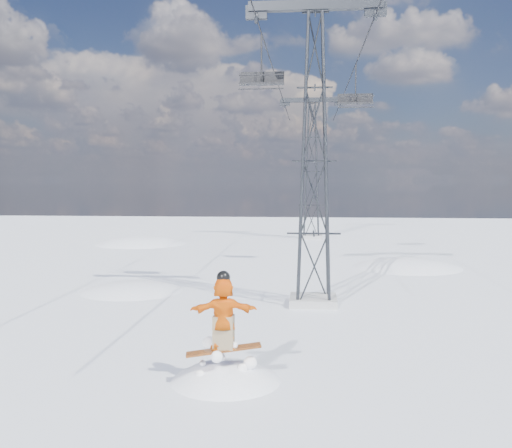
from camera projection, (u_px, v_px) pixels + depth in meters
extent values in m
plane|color=white|center=(283.00, 374.00, 14.11)|extent=(120.00, 120.00, 0.00)
sphere|color=white|center=(403.00, 434.00, 32.15)|extent=(20.00, 20.00, 20.00)
sphere|color=white|center=(143.00, 378.00, 43.82)|extent=(22.00, 22.00, 22.00)
cube|color=#999999|center=(313.00, 301.00, 21.97)|extent=(1.80, 1.80, 0.30)
cube|color=#272A2E|center=(316.00, 5.00, 21.12)|extent=(5.00, 0.35, 0.35)
cube|color=#272A2E|center=(256.00, 13.00, 21.34)|extent=(0.80, 0.25, 0.50)
cube|color=#272A2E|center=(376.00, 9.00, 20.93)|extent=(0.80, 0.25, 0.50)
cube|color=#999999|center=(311.00, 237.00, 46.79)|extent=(1.80, 1.80, 0.30)
cube|color=#272A2E|center=(312.00, 100.00, 45.94)|extent=(5.00, 0.35, 0.35)
cube|color=#272A2E|center=(285.00, 103.00, 46.16)|extent=(0.80, 0.25, 0.50)
cube|color=#272A2E|center=(340.00, 102.00, 45.75)|extent=(0.80, 0.25, 0.50)
cylinder|color=black|center=(275.00, 75.00, 32.77)|extent=(0.06, 51.00, 0.06)
cylinder|color=black|center=(352.00, 73.00, 32.36)|extent=(0.06, 51.00, 0.06)
cube|color=#B95818|center=(224.00, 350.00, 13.25)|extent=(1.78, 0.66, 0.24)
imported|color=orange|center=(223.00, 313.00, 13.19)|extent=(1.63, 0.71, 1.70)
cube|color=#7A684B|center=(224.00, 333.00, 13.22)|extent=(0.52, 0.42, 0.78)
sphere|color=black|center=(223.00, 278.00, 13.12)|extent=(0.32, 0.32, 0.32)
cylinder|color=black|center=(261.00, 59.00, 23.67)|extent=(0.07, 0.07, 2.06)
cube|color=black|center=(261.00, 84.00, 23.75)|extent=(1.87, 0.42, 0.07)
cube|color=black|center=(262.00, 78.00, 23.93)|extent=(1.87, 0.06, 0.52)
cylinder|color=black|center=(261.00, 89.00, 23.53)|extent=(1.87, 0.06, 0.06)
cylinder|color=black|center=(261.00, 75.00, 23.44)|extent=(1.87, 0.05, 0.05)
cylinder|color=black|center=(356.00, 84.00, 29.81)|extent=(0.07, 0.07, 2.04)
cube|color=black|center=(355.00, 103.00, 29.89)|extent=(1.85, 0.42, 0.07)
cube|color=black|center=(355.00, 99.00, 30.07)|extent=(1.85, 0.06, 0.51)
cylinder|color=black|center=(356.00, 107.00, 29.68)|extent=(1.85, 0.06, 0.06)
cylinder|color=black|center=(356.00, 96.00, 29.59)|extent=(1.85, 0.05, 0.05)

